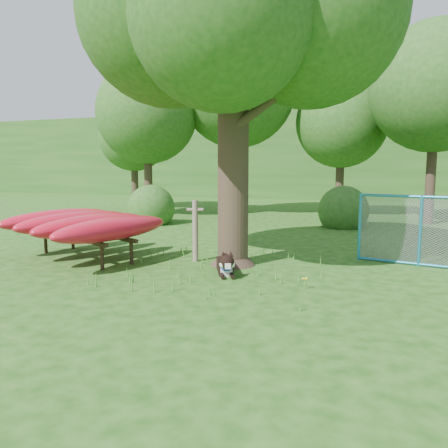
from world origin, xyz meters
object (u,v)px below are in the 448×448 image
(husky_dog, at_px, (226,265))
(fence_section, at_px, (420,231))
(oak_tree, at_px, (233,1))
(kayak_rack, at_px, (85,224))

(husky_dog, height_order, fence_section, fence_section)
(oak_tree, height_order, husky_dog, oak_tree)
(oak_tree, distance_m, fence_section, 6.33)
(kayak_rack, bearing_deg, fence_section, 37.69)
(kayak_rack, distance_m, husky_dog, 3.75)
(husky_dog, relative_size, fence_section, 0.44)
(kayak_rack, height_order, husky_dog, kayak_rack)
(husky_dog, distance_m, fence_section, 4.36)
(husky_dog, bearing_deg, kayak_rack, 149.39)
(husky_dog, bearing_deg, oak_tree, 75.91)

